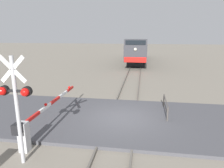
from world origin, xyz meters
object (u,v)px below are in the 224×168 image
at_px(locomotive, 137,50).
at_px(crossing_signal, 16,99).
at_px(crossing_gate, 35,123).
at_px(guard_railing, 166,106).

bearing_deg(locomotive, crossing_signal, -96.59).
distance_m(crossing_gate, guard_railing, 7.08).
bearing_deg(locomotive, guard_railing, -83.92).
relative_size(crossing_gate, guard_railing, 2.75).
height_order(crossing_signal, crossing_gate, crossing_signal).
relative_size(locomotive, crossing_gate, 2.71).
height_order(crossing_gate, guard_railing, crossing_gate).
relative_size(crossing_signal, crossing_gate, 0.62).
bearing_deg(crossing_signal, locomotive, 83.41).
height_order(crossing_signal, guard_railing, crossing_signal).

